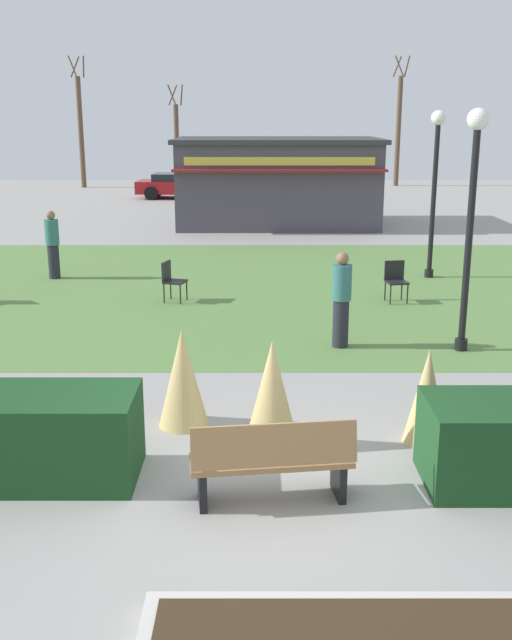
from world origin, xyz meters
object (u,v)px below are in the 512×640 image
at_px(lamppost_mid, 469,202).
at_px(person_strolling, 338,299).
at_px(cafe_chair_west, 168,278).
at_px(tree_right_bg, 174,143).
at_px(tree_left_bg, 77,130).
at_px(park_bench, 269,461).
at_px(person_standing, 49,244).
at_px(lamppost_far, 432,174).
at_px(parked_car_west_slot, 177,185).
at_px(tree_center_bg, 395,129).
at_px(parked_car_center_slot, 284,185).
at_px(food_kiosk, 274,181).
at_px(cafe_chair_center, 392,278).

distance_m(lamppost_mid, person_strolling, 2.70).
relative_size(cafe_chair_west, tree_right_bg, 0.16).
xyz_separation_m(cafe_chair_west, tree_left_bg, (-7.88, 26.73, 2.63)).
bearing_deg(park_bench, person_standing, 114.94).
bearing_deg(lamppost_far, parked_car_west_slot, 113.59).
bearing_deg(person_standing, tree_center_bg, 131.17).
xyz_separation_m(lamppost_far, parked_car_center_slot, (-2.85, 18.50, -1.92)).
distance_m(cafe_chair_west, tree_center_bg, 29.64).
bearing_deg(tree_right_bg, cafe_chair_west, -84.49).
xyz_separation_m(parked_car_west_slot, parked_car_center_slot, (5.23, -0.00, 0.00)).
bearing_deg(person_standing, parked_car_center_slot, 139.15).
bearing_deg(cafe_chair_west, parked_car_center_slot, 80.94).
relative_size(lamppost_mid, cafe_chair_west, 4.57).
relative_size(parked_car_west_slot, tree_center_bg, 0.60).
distance_m(lamppost_far, cafe_chair_west, 7.01).
bearing_deg(cafe_chair_west, lamppost_mid, -32.85).
relative_size(food_kiosk, person_standing, 4.42).
xyz_separation_m(parked_car_west_slot, tree_right_bg, (-0.80, 6.68, 1.79)).
relative_size(tree_left_bg, tree_center_bg, 0.99).
bearing_deg(cafe_chair_center, person_strolling, -115.15).
height_order(food_kiosk, cafe_chair_west, food_kiosk).
xyz_separation_m(cafe_chair_west, person_strolling, (3.33, -3.30, 0.33)).
distance_m(cafe_chair_west, person_strolling, 4.70).
relative_size(park_bench, tree_left_bg, 0.25).
relative_size(cafe_chair_west, tree_left_bg, 0.13).
height_order(person_strolling, parked_car_west_slot, person_strolling).
relative_size(park_bench, person_standing, 1.04).
bearing_deg(cafe_chair_center, park_bench, -108.07).
bearing_deg(tree_right_bg, food_kiosk, -71.26).
bearing_deg(tree_center_bg, cafe_chair_west, -109.67).
xyz_separation_m(cafe_chair_center, tree_left_bg, (-12.77, 26.71, 2.63)).
bearing_deg(person_standing, tree_right_bg, 157.34).
bearing_deg(tree_center_bg, person_standing, -117.35).
xyz_separation_m(lamppost_far, person_standing, (-9.40, -0.13, -1.70)).
distance_m(lamppost_mid, lamppost_far, 6.08).
height_order(lamppost_far, cafe_chair_west, lamppost_far).
distance_m(cafe_chair_center, tree_right_bg, 28.78).
distance_m(lamppost_mid, cafe_chair_west, 6.76).
distance_m(park_bench, lamppost_mid, 6.63).
relative_size(cafe_chair_center, person_standing, 0.53).
bearing_deg(lamppost_far, food_kiosk, 110.55).
height_order(cafe_chair_west, cafe_chair_center, same).
bearing_deg(food_kiosk, park_bench, -91.72).
height_order(lamppost_far, tree_right_bg, tree_right_bg).
bearing_deg(parked_car_west_slot, lamppost_mid, -73.45).
bearing_deg(cafe_chair_center, food_kiosk, 100.59).
xyz_separation_m(parked_car_west_slot, tree_center_bg, (11.81, 6.76, 2.55)).
relative_size(lamppost_mid, lamppost_far, 1.00).
relative_size(parked_car_west_slot, parked_car_center_slot, 1.01).
xyz_separation_m(park_bench, person_strolling, (1.32, 5.49, 0.38)).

